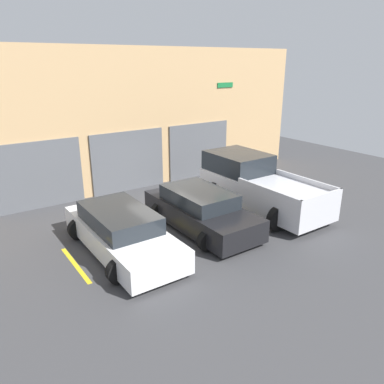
# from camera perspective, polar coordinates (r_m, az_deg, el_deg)

# --- Properties ---
(ground_plane) EXTENTS (28.00, 28.00, 0.00)m
(ground_plane) POSITION_cam_1_polar(r_m,az_deg,el_deg) (13.77, -3.26, -2.76)
(ground_plane) COLOR #3D3D3F
(shophouse_building) EXTENTS (17.76, 0.68, 5.75)m
(shophouse_building) POSITION_cam_1_polar(r_m,az_deg,el_deg) (15.84, -9.84, 10.54)
(shophouse_building) COLOR tan
(shophouse_building) RESTS_ON ground
(pickup_truck) EXTENTS (2.59, 5.05, 1.87)m
(pickup_truck) POSITION_cam_1_polar(r_m,az_deg,el_deg) (13.93, 9.88, 1.05)
(pickup_truck) COLOR silver
(pickup_truck) RESTS_ON ground
(sedan_white) EXTENTS (2.18, 4.74, 1.26)m
(sedan_white) POSITION_cam_1_polar(r_m,az_deg,el_deg) (10.86, -10.73, -5.94)
(sedan_white) COLOR white
(sedan_white) RESTS_ON ground
(sedan_side) EXTENTS (2.14, 4.39, 1.29)m
(sedan_side) POSITION_cam_1_polar(r_m,az_deg,el_deg) (12.12, 1.28, -2.80)
(sedan_side) COLOR black
(sedan_side) RESTS_ON ground
(parking_stripe_far_left) EXTENTS (0.12, 2.20, 0.01)m
(parking_stripe_far_left) POSITION_cam_1_polar(r_m,az_deg,el_deg) (10.70, -17.33, -10.54)
(parking_stripe_far_left) COLOR gold
(parking_stripe_far_left) RESTS_ON ground
(parking_stripe_left) EXTENTS (0.12, 2.20, 0.01)m
(parking_stripe_left) POSITION_cam_1_polar(r_m,az_deg,el_deg) (11.66, -4.24, -7.06)
(parking_stripe_left) COLOR gold
(parking_stripe_left) RESTS_ON ground
(parking_stripe_centre) EXTENTS (0.12, 2.20, 0.01)m
(parking_stripe_centre) POSITION_cam_1_polar(r_m,az_deg,el_deg) (13.14, 6.24, -3.96)
(parking_stripe_centre) COLOR gold
(parking_stripe_centre) RESTS_ON ground
(parking_stripe_right) EXTENTS (0.12, 2.20, 0.01)m
(parking_stripe_right) POSITION_cam_1_polar(r_m,az_deg,el_deg) (14.99, 14.31, -1.46)
(parking_stripe_right) COLOR gold
(parking_stripe_right) RESTS_ON ground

